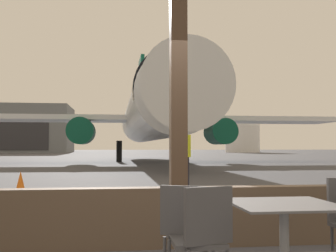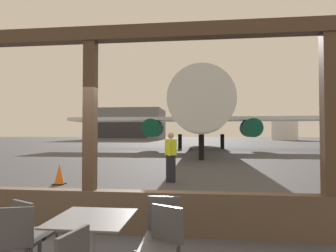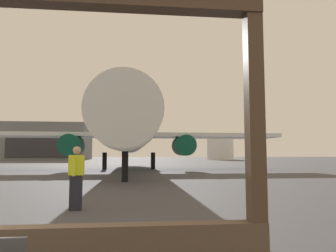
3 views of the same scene
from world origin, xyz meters
The scene contains 12 objects.
ground_plane centered at (0.00, 40.00, 0.00)m, with size 220.00×220.00×0.00m, color #424247.
window_frame centered at (0.00, 0.00, 1.22)m, with size 8.10×0.24×3.55m.
dining_table centered at (0.67, -1.61, 0.46)m, with size 0.88×0.88×0.73m.
cafe_chair_window_left centered at (-0.09, -1.86, 0.54)m, with size 0.48×0.48×0.91m.
cafe_chair_window_right centered at (1.46, -1.35, 0.55)m, with size 0.40×0.40×0.91m.
cafe_chair_aisle_left centered at (1.50, -1.71, 0.54)m, with size 0.51×0.51×0.88m.
cafe_chair_aisle_right centered at (-0.16, -1.50, 0.53)m, with size 0.51×0.51×0.88m.
airplane centered at (1.97, 25.62, 3.60)m, with size 29.04×30.91×10.56m.
ground_crew_worker centered at (0.88, 5.20, 0.90)m, with size 0.40×0.57×1.74m.
traffic_cone centered at (-2.79, 4.37, 0.32)m, with size 0.36×0.36×0.68m.
distant_hangar centered at (-21.03, 84.92, 4.76)m, with size 22.09×15.87×9.52m.
fuel_storage_tank centered at (25.06, 78.04, 2.81)m, with size 6.99×6.99×5.62m, color white.
Camera 2 is at (1.92, -4.84, 1.69)m, focal length 30.80 mm.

